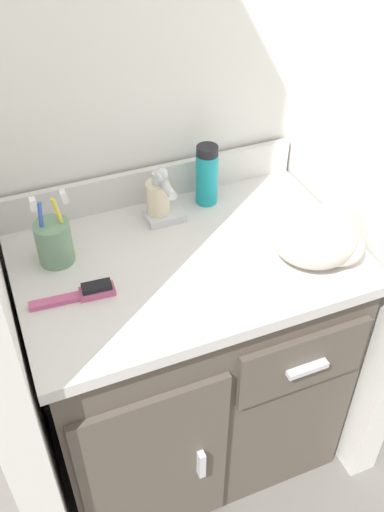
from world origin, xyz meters
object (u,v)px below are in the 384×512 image
toothbrush_cup (54,241)px  shaving_cream_can (207,175)px  hairbrush (85,293)px  hand_towel (320,237)px  soap_dispenser (158,200)px

toothbrush_cup → shaving_cream_can: (0.39, 0.08, 0.02)m
shaving_cream_can → toothbrush_cup: bearing=-168.0°
shaving_cream_can → hairbrush: size_ratio=0.88×
hairbrush → hand_towel: hand_towel is taller
soap_dispenser → shaving_cream_can: shaving_cream_can is taller
shaving_cream_can → hand_towel: bearing=-63.6°
soap_dispenser → hairbrush: bearing=-139.5°
shaving_cream_can → hand_towel: 0.32m
hairbrush → hand_towel: bearing=-3.3°
soap_dispenser → shaving_cream_can: size_ratio=0.86×
toothbrush_cup → hand_towel: size_ratio=0.87×
toothbrush_cup → shaving_cream_can: bearing=12.0°
soap_dispenser → hairbrush: (-0.23, -0.20, -0.04)m
toothbrush_cup → hairbrush: toothbrush_cup is taller
soap_dispenser → hand_towel: soap_dispenser is taller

